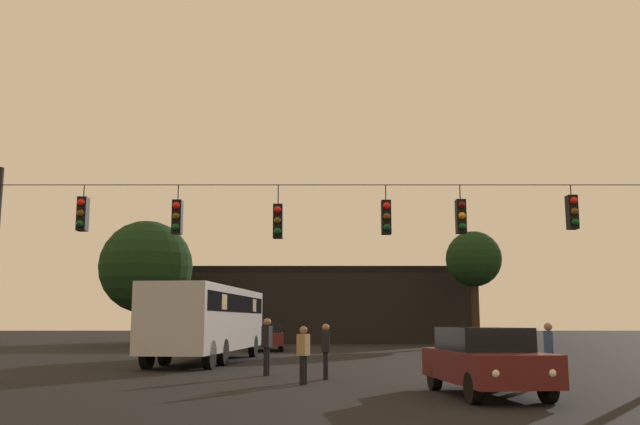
# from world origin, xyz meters

# --- Properties ---
(ground_plane) EXTENTS (168.00, 168.00, 0.00)m
(ground_plane) POSITION_xyz_m (0.00, 24.50, 0.00)
(ground_plane) COLOR black
(ground_plane) RESTS_ON ground
(overhead_signal_span) EXTENTS (18.75, 0.44, 5.93)m
(overhead_signal_span) POSITION_xyz_m (-0.01, 12.04, 3.61)
(overhead_signal_span) COLOR black
(overhead_signal_span) RESTS_ON ground
(city_bus) EXTENTS (3.48, 11.18, 3.00)m
(city_bus) POSITION_xyz_m (-4.77, 21.71, 1.87)
(city_bus) COLOR #B7BCC6
(city_bus) RESTS_ON ground
(car_near_right) EXTENTS (2.27, 4.48, 1.52)m
(car_near_right) POSITION_xyz_m (3.54, 9.08, 0.80)
(car_near_right) COLOR #511919
(car_near_right) RESTS_ON ground
(car_far_left) EXTENTS (2.13, 4.44, 1.52)m
(car_far_left) POSITION_xyz_m (-3.19, 32.18, 0.80)
(car_far_left) COLOR #511919
(car_far_left) RESTS_ON ground
(pedestrian_crossing_left) EXTENTS (0.36, 0.42, 1.53)m
(pedestrian_crossing_left) POSITION_xyz_m (-0.63, 11.77, 0.85)
(pedestrian_crossing_left) COLOR black
(pedestrian_crossing_left) RESTS_ON ground
(pedestrian_crossing_center) EXTENTS (0.25, 0.37, 1.58)m
(pedestrian_crossing_center) POSITION_xyz_m (-0.03, 13.33, 0.89)
(pedestrian_crossing_center) COLOR black
(pedestrian_crossing_center) RESTS_ON ground
(pedestrian_crossing_right) EXTENTS (0.33, 0.41, 1.74)m
(pedestrian_crossing_right) POSITION_xyz_m (-1.83, 14.72, 0.99)
(pedestrian_crossing_right) COLOR black
(pedestrian_crossing_right) RESTS_ON ground
(pedestrian_near_bus) EXTENTS (0.36, 0.42, 1.62)m
(pedestrian_near_bus) POSITION_xyz_m (5.92, 11.82, 0.91)
(pedestrian_near_bus) COLOR black
(pedestrian_near_bus) RESTS_ON ground
(corner_building) EXTENTS (22.05, 10.59, 5.67)m
(corner_building) POSITION_xyz_m (0.04, 48.85, 2.84)
(corner_building) COLOR black
(corner_building) RESTS_ON ground
(tree_left_silhouette) EXTENTS (6.25, 6.25, 8.40)m
(tree_left_silhouette) POSITION_xyz_m (-11.98, 39.37, 5.27)
(tree_left_silhouette) COLOR black
(tree_left_silhouette) RESTS_ON ground
(tree_behind_building) EXTENTS (3.79, 3.79, 7.73)m
(tree_behind_building) POSITION_xyz_m (10.31, 39.69, 5.76)
(tree_behind_building) COLOR #2D2116
(tree_behind_building) RESTS_ON ground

